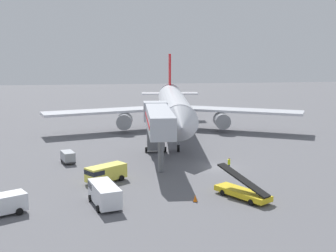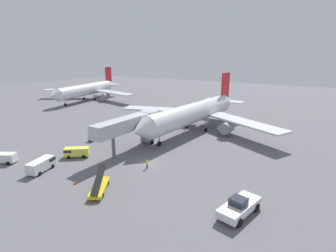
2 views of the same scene
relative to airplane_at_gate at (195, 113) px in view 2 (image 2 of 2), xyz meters
name	(u,v)px [view 2 (image 2 of 2)]	position (x,y,z in m)	size (l,w,h in m)	color
ground_plane	(149,164)	(1.92, -24.77, -4.92)	(300.00, 300.00, 0.00)	slate
airplane_at_gate	(195,113)	(0.00, 0.00, 0.00)	(48.22, 46.74, 14.31)	silver
jet_bridge	(131,125)	(-5.38, -20.63, 0.70)	(4.21, 17.53, 7.49)	#B2B7C1
pushback_tug	(239,207)	(21.11, -32.36, -3.77)	(4.27, 7.35, 2.48)	white
belt_loader_truck	(99,186)	(1.27, -36.97, -4.16)	(4.86, 6.34, 3.06)	yellow
service_van_far_left	(42,164)	(-12.66, -36.84, -3.71)	(3.34, 5.59, 2.10)	white
service_van_rear_left	(76,152)	(-12.54, -29.26, -3.80)	(4.92, 4.28, 1.93)	#E5DB4C
service_van_outer_right	(2,157)	(-22.21, -38.41, -3.82)	(5.03, 3.93, 1.89)	white
baggage_cart_far_right	(94,137)	(-17.47, -19.74, -4.06)	(2.20, 3.05, 1.56)	#38383D
ground_crew_worker_foreground	(147,164)	(2.83, -26.67, -4.01)	(0.46, 0.46, 1.70)	#1E2333
safety_cone_alpha	(75,182)	(-3.69, -37.26, -4.56)	(0.47, 0.47, 0.72)	black
airplane_background	(88,89)	(-60.67, 19.47, -0.13)	(46.49, 43.32, 13.68)	silver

